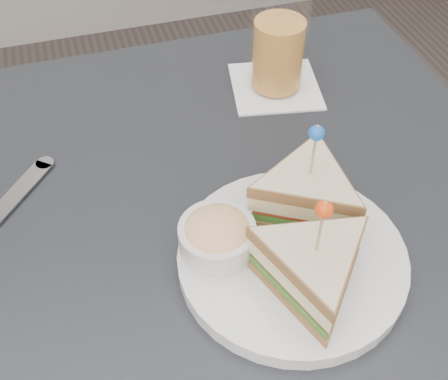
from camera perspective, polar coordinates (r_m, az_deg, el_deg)
table at (r=0.70m, az=-0.55°, el=-7.86°), size 0.80×0.80×0.75m
plate_meal at (r=0.59m, az=7.40°, el=-4.65°), size 0.31×0.31×0.14m
drink_set at (r=0.80m, az=5.57°, el=14.45°), size 0.15×0.15×0.16m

